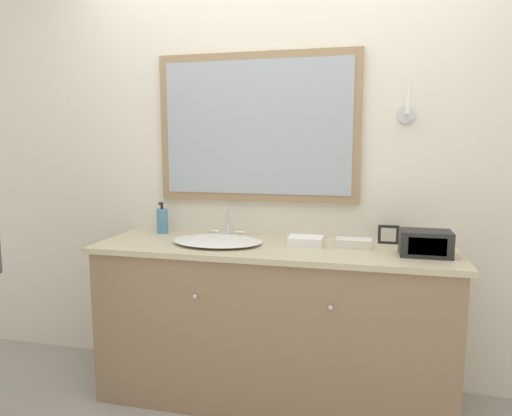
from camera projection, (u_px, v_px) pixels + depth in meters
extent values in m
cube|color=silver|center=(283.00, 166.00, 2.69)|extent=(8.00, 0.06, 2.55)
cube|color=#997A56|center=(257.00, 128.00, 2.65)|extent=(1.19, 0.04, 0.85)
cube|color=#9EA8B2|center=(256.00, 128.00, 2.63)|extent=(1.10, 0.01, 0.76)
cylinder|color=silver|center=(406.00, 115.00, 2.45)|extent=(0.09, 0.01, 0.09)
cylinder|color=silver|center=(407.00, 115.00, 2.41)|extent=(0.02, 0.10, 0.02)
cylinder|color=white|center=(408.00, 100.00, 2.35)|extent=(0.02, 0.02, 0.14)
cube|color=#937556|center=(272.00, 326.00, 2.50)|extent=(1.85, 0.55, 0.84)
cube|color=#C6B793|center=(272.00, 248.00, 2.44)|extent=(1.91, 0.58, 0.03)
sphere|color=silver|center=(195.00, 297.00, 2.27)|extent=(0.02, 0.02, 0.02)
sphere|color=silver|center=(331.00, 308.00, 2.11)|extent=(0.02, 0.02, 0.02)
ellipsoid|color=white|center=(217.00, 241.00, 2.47)|extent=(0.49, 0.35, 0.03)
cylinder|color=silver|center=(228.00, 234.00, 2.66)|extent=(0.06, 0.06, 0.03)
cylinder|color=silver|center=(227.00, 220.00, 2.65)|extent=(0.02, 0.02, 0.14)
cylinder|color=silver|center=(226.00, 209.00, 2.60)|extent=(0.02, 0.07, 0.02)
cylinder|color=white|center=(215.00, 231.00, 2.68)|extent=(0.06, 0.02, 0.02)
cylinder|color=white|center=(240.00, 232.00, 2.64)|extent=(0.06, 0.02, 0.02)
cylinder|color=teal|center=(162.00, 221.00, 2.76)|extent=(0.07, 0.07, 0.15)
cylinder|color=black|center=(162.00, 206.00, 2.75)|extent=(0.02, 0.02, 0.04)
cube|color=black|center=(161.00, 203.00, 2.74)|extent=(0.02, 0.03, 0.01)
cube|color=black|center=(425.00, 243.00, 2.21)|extent=(0.24, 0.16, 0.12)
cube|color=black|center=(427.00, 247.00, 2.14)|extent=(0.17, 0.01, 0.08)
cube|color=black|center=(388.00, 235.00, 2.47)|extent=(0.11, 0.01, 0.10)
cube|color=beige|center=(388.00, 235.00, 2.47)|extent=(0.08, 0.00, 0.07)
cube|color=silver|center=(354.00, 243.00, 2.39)|extent=(0.18, 0.10, 0.05)
cube|color=white|center=(306.00, 241.00, 2.43)|extent=(0.18, 0.14, 0.05)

